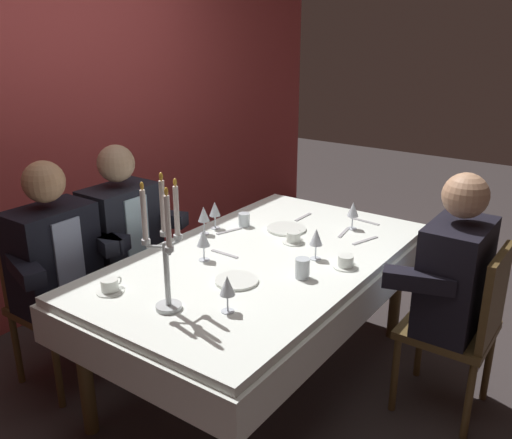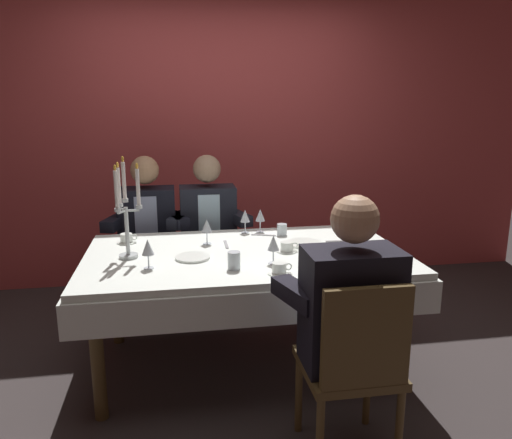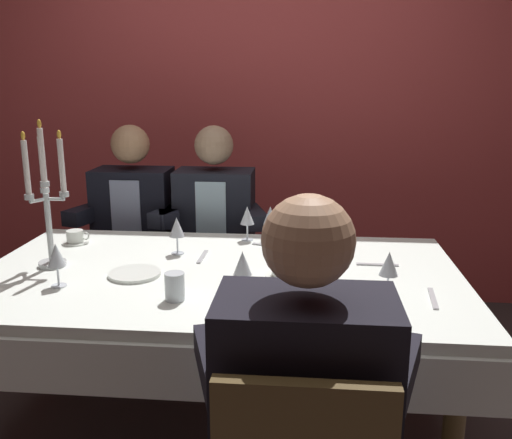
# 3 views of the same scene
# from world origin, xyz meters

# --- Properties ---
(ground_plane) EXTENTS (12.00, 12.00, 0.00)m
(ground_plane) POSITION_xyz_m (0.00, 0.00, 0.00)
(ground_plane) COLOR #383131
(back_wall) EXTENTS (6.00, 0.12, 2.70)m
(back_wall) POSITION_xyz_m (0.00, 1.66, 1.35)
(back_wall) COLOR #BE4444
(back_wall) RESTS_ON ground_plane
(dining_table) EXTENTS (1.94, 1.14, 0.74)m
(dining_table) POSITION_xyz_m (0.00, 0.00, 0.62)
(dining_table) COLOR white
(dining_table) RESTS_ON ground_plane
(candelabra) EXTENTS (0.15, 0.17, 0.59)m
(candelabra) POSITION_xyz_m (-0.69, 0.00, 1.00)
(candelabra) COLOR silver
(candelabra) RESTS_ON dining_table
(dinner_plate_0) EXTENTS (0.23, 0.23, 0.01)m
(dinner_plate_0) POSITION_xyz_m (0.39, 0.10, 0.75)
(dinner_plate_0) COLOR white
(dinner_plate_0) RESTS_ON dining_table
(dinner_plate_1) EXTENTS (0.20, 0.20, 0.01)m
(dinner_plate_1) POSITION_xyz_m (-0.32, -0.08, 0.75)
(dinner_plate_1) COLOR white
(dinner_plate_1) RESTS_ON dining_table
(wine_glass_0) EXTENTS (0.07, 0.07, 0.16)m
(wine_glass_0) POSITION_xyz_m (0.06, 0.44, 0.85)
(wine_glass_0) COLOR silver
(wine_glass_0) RESTS_ON dining_table
(wine_glass_1) EXTENTS (0.07, 0.07, 0.16)m
(wine_glass_1) POSITION_xyz_m (0.12, -0.24, 0.85)
(wine_glass_1) COLOR silver
(wine_glass_1) RESTS_ON dining_table
(wine_glass_2) EXTENTS (0.07, 0.07, 0.16)m
(wine_glass_2) POSITION_xyz_m (-0.22, 0.21, 0.85)
(wine_glass_2) COLOR silver
(wine_glass_2) RESTS_ON dining_table
(wine_glass_3) EXTENTS (0.07, 0.07, 0.16)m
(wine_glass_3) POSITION_xyz_m (0.63, -0.20, 0.86)
(wine_glass_3) COLOR silver
(wine_glass_3) RESTS_ON dining_table
(wine_glass_4) EXTENTS (0.07, 0.07, 0.16)m
(wine_glass_4) POSITION_xyz_m (-0.56, -0.22, 0.85)
(wine_glass_4) COLOR silver
(wine_glass_4) RESTS_ON dining_table
(wine_glass_5) EXTENTS (0.07, 0.07, 0.16)m
(wine_glass_5) POSITION_xyz_m (0.17, 0.45, 0.85)
(wine_glass_5) COLOR silver
(wine_glass_5) RESTS_ON dining_table
(water_tumbler_0) EXTENTS (0.07, 0.07, 0.10)m
(water_tumbler_0) POSITION_xyz_m (-0.11, -0.30, 0.79)
(water_tumbler_0) COLOR silver
(water_tumbler_0) RESTS_ON dining_table
(water_tumbler_1) EXTENTS (0.07, 0.07, 0.08)m
(water_tumbler_1) POSITION_xyz_m (0.30, 0.34, 0.78)
(water_tumbler_1) COLOR silver
(water_tumbler_1) RESTS_ON dining_table
(coffee_cup_0) EXTENTS (0.13, 0.12, 0.06)m
(coffee_cup_0) POSITION_xyz_m (-0.72, 0.32, 0.77)
(coffee_cup_0) COLOR white
(coffee_cup_0) RESTS_ON dining_table
(coffee_cup_1) EXTENTS (0.13, 0.12, 0.06)m
(coffee_cup_1) POSITION_xyz_m (0.25, -0.04, 0.77)
(coffee_cup_1) COLOR white
(coffee_cup_1) RESTS_ON dining_table
(coffee_cup_2) EXTENTS (0.13, 0.12, 0.06)m
(coffee_cup_2) POSITION_xyz_m (0.12, -0.42, 0.77)
(coffee_cup_2) COLOR white
(coffee_cup_2) RESTS_ON dining_table
(fork_0) EXTENTS (0.02, 0.17, 0.01)m
(fork_0) POSITION_xyz_m (-0.10, 0.17, 0.74)
(fork_0) COLOR #B7B7BC
(fork_0) RESTS_ON dining_table
(knife_1) EXTENTS (0.04, 0.19, 0.01)m
(knife_1) POSITION_xyz_m (0.78, -0.21, 0.74)
(knife_1) COLOR #B7B7BC
(knife_1) RESTS_ON dining_table
(spoon_2) EXTENTS (0.17, 0.07, 0.01)m
(spoon_2) POSITION_xyz_m (0.18, 0.35, 0.74)
(spoon_2) COLOR #B7B7BC
(spoon_2) RESTS_ON dining_table
(knife_3) EXTENTS (0.19, 0.08, 0.01)m
(knife_3) POSITION_xyz_m (0.49, -0.35, 0.74)
(knife_3) COLOR #B7B7BC
(knife_3) RESTS_ON dining_table
(spoon_4) EXTENTS (0.17, 0.02, 0.01)m
(spoon_4) POSITION_xyz_m (0.63, 0.13, 0.74)
(spoon_4) COLOR #B7B7BC
(spoon_4) RESTS_ON dining_table
(spoon_5) EXTENTS (0.17, 0.04, 0.01)m
(spoon_5) POSITION_xyz_m (0.54, -0.20, 0.74)
(spoon_5) COLOR #B7B7BC
(spoon_5) RESTS_ON dining_table
(seated_diner_0) EXTENTS (0.63, 0.48, 1.24)m
(seated_diner_0) POSITION_xyz_m (-0.62, 0.89, 0.74)
(seated_diner_0) COLOR brown
(seated_diner_0) RESTS_ON ground_plane
(seated_diner_1) EXTENTS (0.63, 0.48, 1.24)m
(seated_diner_1) POSITION_xyz_m (-0.16, 0.89, 0.74)
(seated_diner_1) COLOR brown
(seated_diner_1) RESTS_ON ground_plane
(seated_diner_2) EXTENTS (0.63, 0.48, 1.24)m
(seated_diner_2) POSITION_xyz_m (0.34, -0.89, 0.74)
(seated_diner_2) COLOR brown
(seated_diner_2) RESTS_ON ground_plane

